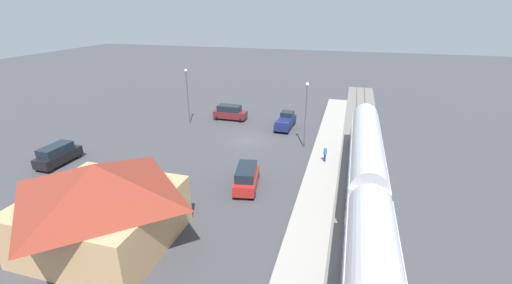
{
  "coord_description": "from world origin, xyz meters",
  "views": [
    {
      "loc": [
        -11.96,
        38.4,
        15.93
      ],
      "look_at": [
        -1.79,
        2.66,
        1.0
      ],
      "focal_mm": 23.62,
      "sensor_mm": 36.0,
      "label": 1
    }
  ],
  "objects": [
    {
      "name": "suv_black",
      "position": [
        17.75,
        12.36,
        1.15
      ],
      "size": [
        2.07,
        4.94,
        2.22
      ],
      "color": "black",
      "rests_on": "ground"
    },
    {
      "name": "station_building",
      "position": [
        4.0,
        22.0,
        3.25
      ],
      "size": [
        10.2,
        9.5,
        6.25
      ],
      "color": "tan",
      "rests_on": "ground"
    },
    {
      "name": "pickup_navy",
      "position": [
        -3.66,
        -6.02,
        1.03
      ],
      "size": [
        2.2,
        5.48,
        2.14
      ],
      "color": "navy",
      "rests_on": "ground"
    },
    {
      "name": "platform",
      "position": [
        -10.0,
        0.0,
        0.15
      ],
      "size": [
        3.2,
        46.0,
        0.3
      ],
      "color": "#A8A399",
      "rests_on": "ground"
    },
    {
      "name": "suv_maroon",
      "position": [
        5.2,
        -7.51,
        1.15
      ],
      "size": [
        4.91,
        2.42,
        2.22
      ],
      "color": "maroon",
      "rests_on": "ground"
    },
    {
      "name": "pedestrian_on_platform",
      "position": [
        -10.04,
        4.39,
        1.28
      ],
      "size": [
        0.36,
        0.36,
        1.71
      ],
      "color": "#23284C",
      "rests_on": "platform"
    },
    {
      "name": "light_pole_lot_center",
      "position": [
        10.34,
        -4.22,
        4.99
      ],
      "size": [
        0.44,
        0.44,
        7.95
      ],
      "color": "#515156",
      "rests_on": "ground"
    },
    {
      "name": "suv_red",
      "position": [
        -3.45,
        11.76,
        1.15
      ],
      "size": [
        2.79,
        5.17,
        2.22
      ],
      "color": "red",
      "rests_on": "ground"
    },
    {
      "name": "railway_track",
      "position": [
        -14.0,
        0.0,
        0.09
      ],
      "size": [
        4.8,
        70.0,
        0.3
      ],
      "color": "slate",
      "rests_on": "ground"
    },
    {
      "name": "light_pole_near_platform",
      "position": [
        -7.2,
        0.25,
        4.99
      ],
      "size": [
        0.44,
        0.44,
        7.97
      ],
      "color": "#515156",
      "rests_on": "ground"
    },
    {
      "name": "ground_plane",
      "position": [
        0.0,
        0.0,
        0.0
      ],
      "size": [
        200.0,
        200.0,
        0.0
      ],
      "primitive_type": "plane",
      "color": "#424247"
    }
  ]
}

